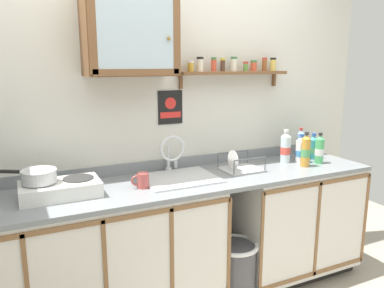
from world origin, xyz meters
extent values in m
cube|color=silver|center=(0.00, 0.65, 1.24)|extent=(3.53, 0.05, 2.48)
cube|color=silver|center=(-0.63, 0.33, 0.48)|extent=(1.62, 0.61, 0.81)
cube|color=brown|center=(-0.63, 0.02, 0.85)|extent=(1.62, 0.01, 0.03)
cube|color=brown|center=(-0.63, 0.02, 0.48)|extent=(0.02, 0.01, 0.74)
cube|color=brown|center=(-0.23, 0.02, 0.48)|extent=(0.02, 0.01, 0.74)
cube|color=brown|center=(0.18, 0.02, 0.48)|extent=(0.02, 0.01, 0.74)
cube|color=black|center=(0.94, 0.36, 0.04)|extent=(0.99, 0.55, 0.08)
cube|color=silver|center=(0.94, 0.33, 0.48)|extent=(1.01, 0.61, 0.81)
cube|color=brown|center=(0.94, 0.02, 0.85)|extent=(1.01, 0.01, 0.03)
cube|color=brown|center=(0.94, 0.02, 0.13)|extent=(1.01, 0.01, 0.03)
cube|color=brown|center=(0.44, 0.02, 0.48)|extent=(0.02, 0.01, 0.74)
cube|color=brown|center=(0.94, 0.02, 0.48)|extent=(0.02, 0.01, 0.74)
cube|color=brown|center=(1.44, 0.02, 0.48)|extent=(0.02, 0.01, 0.74)
cube|color=gray|center=(0.00, 0.33, 0.90)|extent=(2.89, 0.64, 0.03)
cube|color=gray|center=(0.00, 0.62, 0.96)|extent=(2.89, 0.02, 0.08)
cube|color=silver|center=(-0.03, 0.35, 0.92)|extent=(0.50, 0.42, 0.01)
cube|color=slate|center=(-0.03, 0.35, 0.79)|extent=(0.43, 0.34, 0.01)
cube|color=slate|center=(-0.03, 0.52, 0.85)|extent=(0.43, 0.01, 0.13)
cube|color=slate|center=(-0.03, 0.17, 0.85)|extent=(0.43, 0.01, 0.13)
cylinder|color=#4C4C51|center=(-0.03, 0.35, 0.79)|extent=(0.04, 0.04, 0.01)
cylinder|color=silver|center=(-0.02, 0.57, 0.93)|extent=(0.05, 0.05, 0.02)
cylinder|color=silver|center=(-0.02, 0.57, 1.02)|extent=(0.02, 0.02, 0.16)
torus|color=silver|center=(-0.02, 0.49, 1.11)|extent=(0.19, 0.02, 0.19)
cylinder|color=silver|center=(0.04, 0.57, 0.96)|extent=(0.02, 0.02, 0.05)
cube|color=silver|center=(-0.81, 0.33, 0.96)|extent=(0.46, 0.27, 0.09)
cylinder|color=#2D2D2D|center=(-0.92, 0.35, 1.01)|extent=(0.18, 0.18, 0.01)
cylinder|color=#2D2D2D|center=(-0.70, 0.35, 1.01)|extent=(0.18, 0.18, 0.01)
cylinder|color=black|center=(-0.92, 0.21, 0.96)|extent=(0.03, 0.02, 0.03)
cylinder|color=black|center=(-0.70, 0.21, 0.96)|extent=(0.03, 0.02, 0.03)
cylinder|color=silver|center=(-0.92, 0.35, 1.05)|extent=(0.20, 0.20, 0.07)
torus|color=silver|center=(-0.92, 0.35, 1.09)|extent=(0.20, 0.20, 0.01)
cylinder|color=black|center=(-1.08, 0.45, 1.08)|extent=(0.15, 0.10, 0.02)
cylinder|color=gold|center=(0.98, 0.23, 1.03)|extent=(0.07, 0.07, 0.22)
cone|color=gold|center=(0.98, 0.23, 1.15)|extent=(0.07, 0.07, 0.03)
cylinder|color=#262626|center=(0.98, 0.23, 1.18)|extent=(0.03, 0.03, 0.02)
cylinder|color=#4C9959|center=(0.98, 0.23, 1.03)|extent=(0.07, 0.07, 0.06)
cylinder|color=#8CB7E0|center=(1.10, 0.43, 1.03)|extent=(0.06, 0.06, 0.22)
cone|color=#8CB7E0|center=(1.10, 0.43, 1.15)|extent=(0.06, 0.06, 0.03)
cylinder|color=red|center=(1.10, 0.43, 1.17)|extent=(0.03, 0.03, 0.02)
cylinder|color=#D84C3F|center=(1.10, 0.43, 1.05)|extent=(0.06, 0.06, 0.06)
cylinder|color=teal|center=(1.21, 0.40, 1.00)|extent=(0.08, 0.08, 0.16)
cone|color=teal|center=(1.21, 0.40, 1.10)|extent=(0.07, 0.07, 0.03)
cylinder|color=#2D59B2|center=(1.21, 0.40, 1.12)|extent=(0.03, 0.03, 0.02)
cylinder|color=#4C9959|center=(1.21, 0.40, 0.99)|extent=(0.08, 0.08, 0.05)
cylinder|color=silver|center=(0.92, 0.41, 1.02)|extent=(0.08, 0.08, 0.21)
cone|color=silver|center=(0.92, 0.41, 1.15)|extent=(0.08, 0.08, 0.04)
cylinder|color=white|center=(0.92, 0.41, 1.17)|extent=(0.04, 0.04, 0.02)
cylinder|color=#D84C3F|center=(0.92, 0.41, 1.01)|extent=(0.08, 0.08, 0.06)
cylinder|color=white|center=(1.03, 0.35, 1.01)|extent=(0.08, 0.08, 0.18)
cone|color=white|center=(1.03, 0.35, 1.11)|extent=(0.08, 0.08, 0.04)
cylinder|color=#2D59B2|center=(1.03, 0.35, 1.14)|extent=(0.04, 0.04, 0.02)
cylinder|color=#3F8CCC|center=(1.03, 0.35, 0.99)|extent=(0.08, 0.08, 0.05)
cylinder|color=#4CB266|center=(1.14, 0.26, 1.02)|extent=(0.07, 0.07, 0.20)
cone|color=#4CB266|center=(1.14, 0.26, 1.13)|extent=(0.07, 0.07, 0.03)
cylinder|color=#262626|center=(1.14, 0.26, 1.16)|extent=(0.03, 0.03, 0.02)
cylinder|color=white|center=(1.14, 0.26, 1.01)|extent=(0.07, 0.07, 0.05)
cube|color=#B2B2B7|center=(0.47, 0.35, 0.92)|extent=(0.29, 0.25, 0.01)
cylinder|color=#4C4F54|center=(0.34, 0.24, 0.98)|extent=(0.01, 0.01, 0.10)
cylinder|color=#4C4F54|center=(0.60, 0.24, 0.98)|extent=(0.01, 0.01, 0.10)
cylinder|color=#4C4F54|center=(0.34, 0.47, 0.98)|extent=(0.01, 0.01, 0.10)
cylinder|color=#4C4F54|center=(0.60, 0.47, 0.98)|extent=(0.01, 0.01, 0.10)
cylinder|color=#4C4F54|center=(0.47, 0.24, 1.03)|extent=(0.26, 0.01, 0.01)
cylinder|color=#4C4F54|center=(0.47, 0.47, 1.03)|extent=(0.26, 0.01, 0.01)
cylinder|color=white|center=(0.40, 0.35, 1.01)|extent=(0.01, 0.14, 0.14)
cylinder|color=#B24C47|center=(-0.32, 0.28, 0.97)|extent=(0.08, 0.08, 0.10)
torus|color=#B24C47|center=(-0.36, 0.28, 0.97)|extent=(0.07, 0.01, 0.07)
cube|color=brown|center=(-0.31, 0.49, 1.88)|extent=(0.59, 0.27, 0.52)
cube|color=silver|center=(-0.31, 0.35, 1.88)|extent=(0.48, 0.01, 0.43)
cube|color=brown|center=(-0.57, 0.35, 1.88)|extent=(0.05, 0.01, 0.49)
cube|color=brown|center=(-0.04, 0.35, 1.88)|extent=(0.05, 0.01, 0.49)
cube|color=brown|center=(-0.31, 0.35, 1.64)|extent=(0.55, 0.01, 0.04)
sphere|color=olive|center=(-0.10, 0.34, 1.85)|extent=(0.02, 0.02, 0.02)
cube|color=brown|center=(0.52, 0.56, 1.63)|extent=(0.90, 0.14, 0.02)
cube|color=brown|center=(0.10, 0.61, 1.57)|extent=(0.02, 0.03, 0.10)
cube|color=brown|center=(0.94, 0.61, 1.57)|extent=(0.02, 0.03, 0.10)
cylinder|color=gold|center=(0.16, 0.57, 1.67)|extent=(0.04, 0.04, 0.06)
cylinder|color=white|center=(0.16, 0.57, 1.71)|extent=(0.04, 0.04, 0.02)
cylinder|color=silver|center=(0.23, 0.56, 1.68)|extent=(0.05, 0.05, 0.09)
cylinder|color=black|center=(0.23, 0.56, 1.74)|extent=(0.05, 0.05, 0.02)
cylinder|color=#CC4C33|center=(0.34, 0.56, 1.68)|extent=(0.04, 0.04, 0.08)
cylinder|color=#33723F|center=(0.34, 0.56, 1.73)|extent=(0.04, 0.04, 0.02)
cylinder|color=#4C3326|center=(0.43, 0.57, 1.68)|extent=(0.04, 0.04, 0.08)
cylinder|color=yellow|center=(0.43, 0.57, 1.73)|extent=(0.04, 0.04, 0.02)
cylinder|color=silver|center=(0.52, 0.57, 1.69)|extent=(0.05, 0.05, 0.09)
cylinder|color=#33723F|center=(0.52, 0.57, 1.74)|extent=(0.05, 0.05, 0.02)
cylinder|color=#598C3F|center=(0.62, 0.55, 1.67)|extent=(0.04, 0.04, 0.06)
cylinder|color=red|center=(0.62, 0.55, 1.70)|extent=(0.04, 0.04, 0.02)
cylinder|color=#CC4C33|center=(0.70, 0.56, 1.67)|extent=(0.05, 0.05, 0.07)
cylinder|color=#33723F|center=(0.70, 0.56, 1.71)|extent=(0.05, 0.05, 0.02)
cylinder|color=brown|center=(0.80, 0.56, 1.68)|extent=(0.04, 0.04, 0.09)
cylinder|color=red|center=(0.80, 0.56, 1.74)|extent=(0.04, 0.04, 0.02)
cylinder|color=#E0C659|center=(0.89, 0.57, 1.68)|extent=(0.04, 0.04, 0.09)
cylinder|color=black|center=(0.89, 0.57, 1.74)|extent=(0.05, 0.05, 0.02)
cube|color=black|center=(0.02, 0.62, 1.38)|extent=(0.19, 0.01, 0.25)
cube|color=red|center=(0.02, 0.62, 1.33)|extent=(0.16, 0.00, 0.04)
cylinder|color=red|center=(0.02, 0.62, 1.41)|extent=(0.09, 0.00, 0.09)
cylinder|color=#4C4C51|center=(0.31, 0.14, 0.22)|extent=(0.29, 0.29, 0.45)
torus|color=white|center=(0.31, 0.14, 0.45)|extent=(0.33, 0.33, 0.03)
camera|label=1|loc=(-1.02, -1.93, 1.69)|focal=35.21mm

